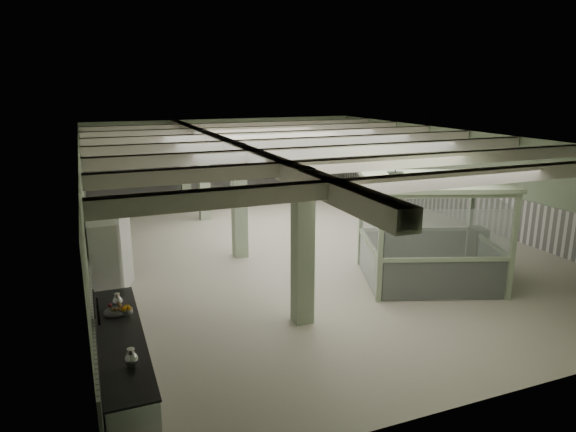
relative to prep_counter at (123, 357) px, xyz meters
name	(u,v)px	position (x,y,z in m)	size (l,w,h in m)	color
floor	(300,239)	(6.54, 7.00, -0.46)	(20.00, 20.00, 0.00)	beige
ceiling	(301,137)	(6.54, 7.00, 3.14)	(14.00, 20.00, 0.02)	beige
wall_back	(225,154)	(6.54, 17.00, 1.34)	(14.00, 0.02, 3.60)	#A4B893
wall_front	(529,298)	(6.54, -3.00, 1.34)	(14.00, 0.02, 3.60)	#A4B893
wall_left	(84,207)	(-0.46, 7.00, 1.34)	(0.02, 20.00, 3.60)	#A4B893
wall_right	(463,176)	(13.54, 7.00, 1.34)	(0.02, 20.00, 3.60)	#A4B893
wainscot_left	(88,240)	(-0.43, 7.00, 0.29)	(0.05, 19.90, 1.50)	silver
wainscot_right	(460,202)	(13.52, 7.00, 0.29)	(0.05, 19.90, 1.50)	silver
wainscot_back	(226,174)	(6.54, 16.98, 0.29)	(13.90, 0.05, 1.50)	silver
girder	(229,147)	(4.04, 7.00, 2.92)	(0.45, 19.90, 0.40)	white
beam_a	(443,180)	(6.54, -0.50, 2.96)	(13.90, 0.35, 0.32)	white
beam_b	(379,163)	(6.54, 2.00, 2.96)	(13.90, 0.35, 0.32)	white
beam_c	(334,151)	(6.54, 4.50, 2.96)	(13.90, 0.35, 0.32)	white
beam_d	(301,142)	(6.54, 7.00, 2.96)	(13.90, 0.35, 0.32)	white
beam_e	(275,136)	(6.54, 9.50, 2.96)	(13.90, 0.35, 0.32)	white
beam_f	(255,130)	(6.54, 12.00, 2.96)	(13.90, 0.35, 0.32)	white
beam_g	(238,126)	(6.54, 14.50, 2.96)	(13.90, 0.35, 0.32)	white
column_a	(303,247)	(4.04, 1.00, 1.34)	(0.42, 0.42, 3.60)	#A0B18E
column_b	(239,201)	(4.04, 6.00, 1.34)	(0.42, 0.42, 3.60)	#A0B18E
column_c	(204,175)	(4.04, 11.00, 1.34)	(0.42, 0.42, 3.60)	#A0B18E
column_d	(185,162)	(4.04, 15.00, 1.34)	(0.42, 0.42, 3.60)	#A0B18E
hook_rail	(94,303)	(-0.39, -0.60, 1.39)	(0.02, 0.02, 1.20)	black
pendant_front	(395,176)	(7.04, 2.00, 2.59)	(0.44, 0.44, 0.22)	#344332
pendant_mid	(308,151)	(7.04, 7.50, 2.59)	(0.44, 0.44, 0.22)	#344332
pendant_back	(262,137)	(7.04, 12.50, 2.59)	(0.44, 0.44, 0.22)	#344332
prep_counter	(123,357)	(0.00, 0.00, 0.00)	(0.81, 4.59, 0.91)	silver
pitcher_near	(131,358)	(0.09, -1.18, 0.60)	(0.22, 0.25, 0.32)	silver
pitcher_far	(117,300)	(0.04, 1.29, 0.59)	(0.20, 0.24, 0.30)	silver
veg_colander	(115,310)	(-0.04, 0.96, 0.54)	(0.44, 0.44, 0.20)	#45454B
orange_bowl	(126,312)	(0.18, 0.91, 0.49)	(0.25, 0.25, 0.09)	#B2B2B7
skillet_near	(99,317)	(-0.34, -0.68, 1.17)	(0.28, 0.28, 0.04)	black
skillet_far	(98,313)	(-0.34, -0.52, 1.17)	(0.29, 0.29, 0.04)	black
walkin_cooler	(104,256)	(-0.08, 3.97, 0.70)	(0.98, 2.54, 2.33)	white
guard_booth	(432,214)	(8.30, 2.05, 1.46)	(4.40, 4.06, 2.90)	#A4B893
filing_cabinet	(477,248)	(10.26, 2.33, 0.16)	(0.40, 0.58, 1.25)	#4C5043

